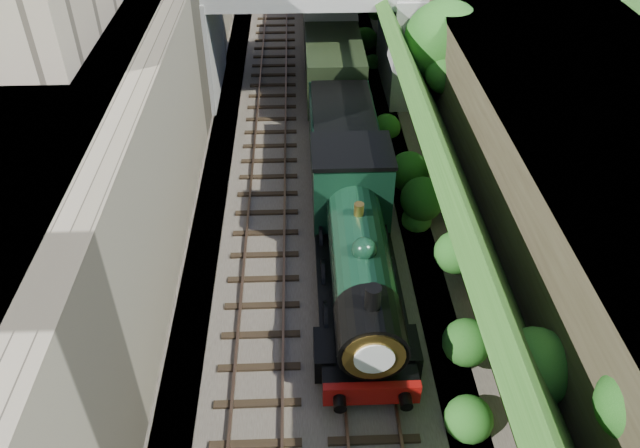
{
  "coord_description": "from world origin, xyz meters",
  "views": [
    {
      "loc": [
        -0.64,
        -7.64,
        15.17
      ],
      "look_at": [
        0.0,
        8.86,
        2.35
      ],
      "focal_mm": 35.0,
      "sensor_mm": 36.0,
      "label": 1
    }
  ],
  "objects_px": {
    "road_bridge": "(327,16)",
    "tender": "(342,144)",
    "tree": "(446,43)",
    "locomotive": "(358,251)"
  },
  "relations": [
    {
      "from": "tree",
      "to": "tender",
      "type": "xyz_separation_m",
      "value": [
        -4.71,
        -3.35,
        -3.03
      ]
    },
    {
      "from": "tree",
      "to": "tender",
      "type": "relative_size",
      "value": 1.1
    },
    {
      "from": "tree",
      "to": "locomotive",
      "type": "bearing_deg",
      "value": -113.74
    },
    {
      "from": "road_bridge",
      "to": "tender",
      "type": "height_order",
      "value": "road_bridge"
    },
    {
      "from": "locomotive",
      "to": "tender",
      "type": "relative_size",
      "value": 1.7
    },
    {
      "from": "road_bridge",
      "to": "tender",
      "type": "relative_size",
      "value": 2.67
    },
    {
      "from": "road_bridge",
      "to": "locomotive",
      "type": "distance_m",
      "value": 16.22
    },
    {
      "from": "tender",
      "to": "locomotive",
      "type": "bearing_deg",
      "value": -90.0
    },
    {
      "from": "road_bridge",
      "to": "tree",
      "type": "xyz_separation_m",
      "value": [
        4.97,
        -5.35,
        0.57
      ]
    },
    {
      "from": "tree",
      "to": "road_bridge",
      "type": "bearing_deg",
      "value": 132.89
    }
  ]
}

